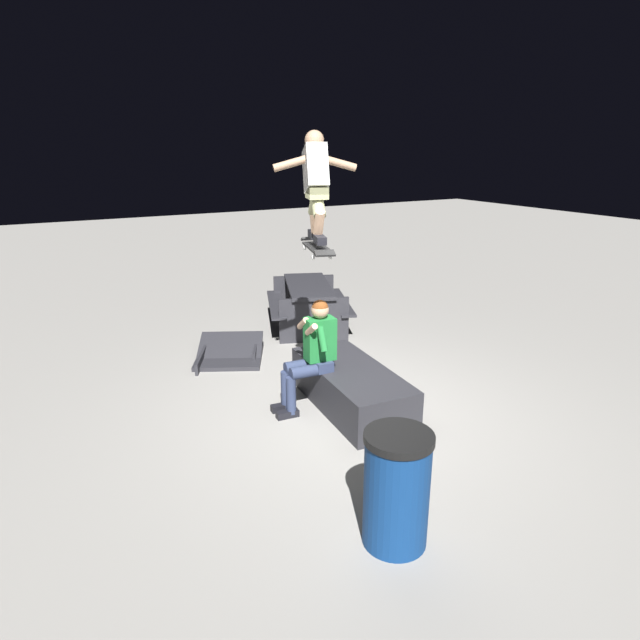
{
  "coord_description": "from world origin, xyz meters",
  "views": [
    {
      "loc": [
        -4.75,
        3.05,
        2.96
      ],
      "look_at": [
        0.31,
        0.26,
        1.09
      ],
      "focal_mm": 30.1,
      "sensor_mm": 36.0,
      "label": 1
    }
  ],
  "objects_px": {
    "person_sitting_on_ledge": "(312,350)",
    "trash_bin": "(396,489)",
    "ledge_box_main": "(351,387)",
    "skater_airborne": "(316,181)",
    "picnic_table_back": "(308,299)",
    "skateboard": "(317,247)",
    "kicker_ramp": "(230,355)"
  },
  "relations": [
    {
      "from": "skater_airborne",
      "to": "picnic_table_back",
      "type": "bearing_deg",
      "value": -25.94
    },
    {
      "from": "kicker_ramp",
      "to": "skater_airborne",
      "type": "bearing_deg",
      "value": -169.64
    },
    {
      "from": "skateboard",
      "to": "picnic_table_back",
      "type": "height_order",
      "value": "skateboard"
    },
    {
      "from": "ledge_box_main",
      "to": "skateboard",
      "type": "relative_size",
      "value": 1.77
    },
    {
      "from": "ledge_box_main",
      "to": "kicker_ramp",
      "type": "xyz_separation_m",
      "value": [
        2.16,
        0.75,
        -0.19
      ]
    },
    {
      "from": "skater_airborne",
      "to": "kicker_ramp",
      "type": "bearing_deg",
      "value": 10.36
    },
    {
      "from": "person_sitting_on_ledge",
      "to": "kicker_ramp",
      "type": "bearing_deg",
      "value": 8.94
    },
    {
      "from": "kicker_ramp",
      "to": "picnic_table_back",
      "type": "relative_size",
      "value": 0.63
    },
    {
      "from": "person_sitting_on_ledge",
      "to": "skateboard",
      "type": "xyz_separation_m",
      "value": [
        -0.07,
        -0.04,
        1.2
      ]
    },
    {
      "from": "picnic_table_back",
      "to": "person_sitting_on_ledge",
      "type": "bearing_deg",
      "value": 153.03
    },
    {
      "from": "skateboard",
      "to": "skater_airborne",
      "type": "height_order",
      "value": "skater_airborne"
    },
    {
      "from": "skater_airborne",
      "to": "picnic_table_back",
      "type": "xyz_separation_m",
      "value": [
        2.73,
        -1.33,
        -2.12
      ]
    },
    {
      "from": "ledge_box_main",
      "to": "picnic_table_back",
      "type": "bearing_deg",
      "value": -18.13
    },
    {
      "from": "ledge_box_main",
      "to": "person_sitting_on_ledge",
      "type": "xyz_separation_m",
      "value": [
        0.18,
        0.44,
        0.49
      ]
    },
    {
      "from": "person_sitting_on_ledge",
      "to": "picnic_table_back",
      "type": "xyz_separation_m",
      "value": [
        2.71,
        -1.38,
        -0.24
      ]
    },
    {
      "from": "person_sitting_on_ledge",
      "to": "trash_bin",
      "type": "relative_size",
      "value": 1.4
    },
    {
      "from": "picnic_table_back",
      "to": "trash_bin",
      "type": "distance_m",
      "value": 5.35
    },
    {
      "from": "skateboard",
      "to": "trash_bin",
      "type": "bearing_deg",
      "value": 166.76
    },
    {
      "from": "kicker_ramp",
      "to": "skateboard",
      "type": "bearing_deg",
      "value": -170.39
    },
    {
      "from": "person_sitting_on_ledge",
      "to": "skater_airborne",
      "type": "distance_m",
      "value": 1.88
    },
    {
      "from": "person_sitting_on_ledge",
      "to": "kicker_ramp",
      "type": "height_order",
      "value": "person_sitting_on_ledge"
    },
    {
      "from": "person_sitting_on_ledge",
      "to": "kicker_ramp",
      "type": "xyz_separation_m",
      "value": [
        1.98,
        0.31,
        -0.68
      ]
    },
    {
      "from": "skateboard",
      "to": "kicker_ramp",
      "type": "relative_size",
      "value": 0.79
    },
    {
      "from": "person_sitting_on_ledge",
      "to": "trash_bin",
      "type": "distance_m",
      "value": 2.36
    },
    {
      "from": "ledge_box_main",
      "to": "kicker_ramp",
      "type": "relative_size",
      "value": 1.39
    },
    {
      "from": "person_sitting_on_ledge",
      "to": "trash_bin",
      "type": "xyz_separation_m",
      "value": [
        -2.3,
        0.49,
        -0.26
      ]
    },
    {
      "from": "skateboard",
      "to": "picnic_table_back",
      "type": "bearing_deg",
      "value": -25.81
    },
    {
      "from": "kicker_ramp",
      "to": "ledge_box_main",
      "type": "bearing_deg",
      "value": -160.9
    },
    {
      "from": "ledge_box_main",
      "to": "skater_airborne",
      "type": "height_order",
      "value": "skater_airborne"
    },
    {
      "from": "skater_airborne",
      "to": "trash_bin",
      "type": "bearing_deg",
      "value": 166.64
    },
    {
      "from": "skateboard",
      "to": "skater_airborne",
      "type": "bearing_deg",
      "value": -18.46
    },
    {
      "from": "person_sitting_on_ledge",
      "to": "skater_airborne",
      "type": "height_order",
      "value": "skater_airborne"
    }
  ]
}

